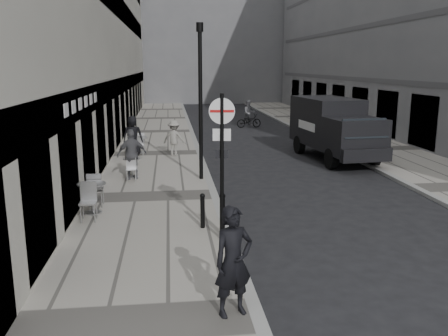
# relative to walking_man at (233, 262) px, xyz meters

# --- Properties ---
(sidewalk) EXTENTS (4.00, 60.00, 0.12)m
(sidewalk) POSITION_rel_walking_man_xyz_m (-1.60, 15.23, -1.00)
(sidewalk) COLOR gray
(sidewalk) RESTS_ON ground
(far_sidewalk) EXTENTS (4.00, 60.00, 0.12)m
(far_sidewalk) POSITION_rel_walking_man_xyz_m (9.40, 15.23, -1.00)
(far_sidewalk) COLOR gray
(far_sidewalk) RESTS_ON ground
(building_far) EXTENTS (24.00, 16.00, 22.00)m
(building_far) POSITION_rel_walking_man_xyz_m (1.90, 53.23, 9.94)
(building_far) COLOR slate
(building_far) RESTS_ON ground
(walking_man) EXTENTS (0.80, 0.66, 1.88)m
(walking_man) POSITION_rel_walking_man_xyz_m (0.00, 0.00, 0.00)
(walking_man) COLOR black
(walking_man) RESTS_ON sidewalk
(sign_post) EXTENTS (0.60, 0.14, 3.48)m
(sign_post) POSITION_rel_walking_man_xyz_m (0.20, 3.48, 1.29)
(sign_post) COLOR black
(sign_post) RESTS_ON sidewalk
(lamppost) EXTENTS (0.25, 0.25, 5.54)m
(lamppost) POSITION_rel_walking_man_xyz_m (0.13, 9.77, 2.14)
(lamppost) COLOR black
(lamppost) RESTS_ON sidewalk
(bollard_near) EXTENTS (0.13, 0.13, 0.98)m
(bollard_near) POSITION_rel_walking_man_xyz_m (0.25, 3.85, -0.45)
(bollard_near) COLOR black
(bollard_near) RESTS_ON sidewalk
(bollard_far) EXTENTS (0.11, 0.11, 0.85)m
(bollard_far) POSITION_rel_walking_man_xyz_m (-0.20, 4.39, -0.52)
(bollard_far) COLOR black
(bollard_far) RESTS_ON sidewalk
(panel_van) EXTENTS (2.70, 5.99, 2.74)m
(panel_van) POSITION_rel_walking_man_xyz_m (6.38, 13.46, 0.48)
(panel_van) COLOR black
(panel_van) RESTS_ON ground
(cyclist) EXTENTS (1.83, 0.95, 1.88)m
(cyclist) POSITION_rel_walking_man_xyz_m (4.45, 24.88, -0.33)
(cyclist) COLOR black
(cyclist) RESTS_ON ground
(pedestrian_a) EXTENTS (1.17, 0.77, 1.84)m
(pedestrian_a) POSITION_rel_walking_man_xyz_m (-2.37, 10.00, -0.02)
(pedestrian_a) COLOR #535357
(pedestrian_a) RESTS_ON sidewalk
(pedestrian_b) EXTENTS (1.21, 0.94, 1.64)m
(pedestrian_b) POSITION_rel_walking_man_xyz_m (-0.79, 14.47, -0.12)
(pedestrian_b) COLOR gray
(pedestrian_b) RESTS_ON sidewalk
(pedestrian_c) EXTENTS (0.91, 0.61, 1.83)m
(pedestrian_c) POSITION_rel_walking_man_xyz_m (-2.68, 14.76, -0.02)
(pedestrian_c) COLOR black
(pedestrian_c) RESTS_ON sidewalk
(cafe_table_near) EXTENTS (0.80, 1.80, 1.02)m
(cafe_table_near) POSITION_rel_walking_man_xyz_m (-3.20, 5.96, -0.42)
(cafe_table_near) COLOR #A5A6A8
(cafe_table_near) RESTS_ON sidewalk
(cafe_table_mid) EXTENTS (0.67, 1.50, 0.86)m
(cafe_table_mid) POSITION_rel_walking_man_xyz_m (-2.40, 10.28, -0.51)
(cafe_table_mid) COLOR silver
(cafe_table_mid) RESTS_ON sidewalk
(cafe_table_far) EXTENTS (0.69, 1.56, 0.89)m
(cafe_table_far) POSITION_rel_walking_man_xyz_m (-2.40, 15.37, -0.49)
(cafe_table_far) COLOR silver
(cafe_table_far) RESTS_ON sidewalk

